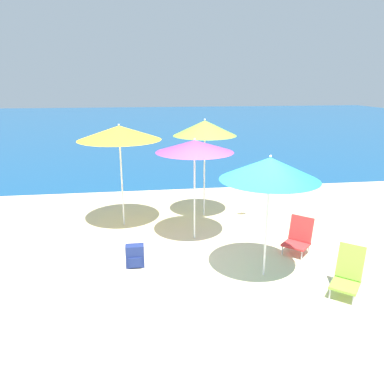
% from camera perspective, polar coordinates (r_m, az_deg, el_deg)
% --- Properties ---
extents(ground_plane, '(60.00, 60.00, 0.00)m').
position_cam_1_polar(ground_plane, '(6.82, 5.06, -12.23)').
color(ground_plane, beige).
extents(sea_water, '(60.00, 40.00, 0.01)m').
position_cam_1_polar(sea_water, '(31.50, -5.61, 10.45)').
color(sea_water, navy).
rests_on(sea_water, ground).
extents(beach_umbrella_teal, '(1.64, 1.64, 2.14)m').
position_cam_1_polar(beach_umbrella_teal, '(6.19, 11.78, 3.47)').
color(beach_umbrella_teal, white).
rests_on(beach_umbrella_teal, ground).
extents(beach_umbrella_lime, '(1.52, 1.52, 2.43)m').
position_cam_1_polar(beach_umbrella_lime, '(9.01, 1.96, 9.70)').
color(beach_umbrella_lime, white).
rests_on(beach_umbrella_lime, ground).
extents(beach_umbrella_purple, '(1.61, 1.61, 2.18)m').
position_cam_1_polar(beach_umbrella_purple, '(7.63, 0.40, 6.98)').
color(beach_umbrella_purple, white).
rests_on(beach_umbrella_purple, ground).
extents(beach_umbrella_yellow, '(1.87, 1.87, 2.38)m').
position_cam_1_polar(beach_umbrella_yellow, '(8.55, -11.04, 8.83)').
color(beach_umbrella_yellow, white).
rests_on(beach_umbrella_yellow, ground).
extents(beach_chair_lime, '(0.69, 0.71, 0.77)m').
position_cam_1_polar(beach_chair_lime, '(6.57, 22.65, -11.30)').
color(beach_chair_lime, silver).
rests_on(beach_chair_lime, ground).
extents(beach_chair_red, '(0.68, 0.68, 0.72)m').
position_cam_1_polar(beach_chair_red, '(7.71, 15.94, -6.50)').
color(beach_chair_red, silver).
rests_on(beach_chair_red, ground).
extents(backpack_navy, '(0.33, 0.22, 0.42)m').
position_cam_1_polar(backpack_navy, '(7.02, -8.68, -9.63)').
color(backpack_navy, navy).
rests_on(backpack_navy, ground).
extents(seagull, '(0.27, 0.11, 0.23)m').
position_cam_1_polar(seagull, '(9.65, 7.72, -2.61)').
color(seagull, gold).
rests_on(seagull, ground).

